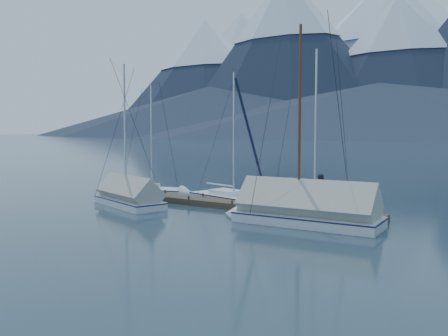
# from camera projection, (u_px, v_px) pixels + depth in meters

# --- Properties ---
(ground) EXTENTS (1000.00, 1000.00, 0.00)m
(ground) POSITION_uv_depth(u_px,v_px,m) (203.00, 212.00, 25.22)
(ground) COLOR #172734
(ground) RESTS_ON ground
(dock) EXTENTS (18.00, 1.50, 0.54)m
(dock) POSITION_uv_depth(u_px,v_px,m) (224.00, 205.00, 26.86)
(dock) COLOR #382D23
(dock) RESTS_ON ground
(mooring_posts) EXTENTS (15.12, 1.52, 0.35)m
(mooring_posts) POSITION_uv_depth(u_px,v_px,m) (217.00, 200.00, 27.12)
(mooring_posts) COLOR #382D23
(mooring_posts) RESTS_ON ground
(sailboat_open_left) EXTENTS (6.38, 3.19, 8.12)m
(sailboat_open_left) POSITION_uv_depth(u_px,v_px,m) (158.00, 192.00, 32.21)
(sailboat_open_left) COLOR silver
(sailboat_open_left) RESTS_ON ground
(sailboat_open_mid) EXTENTS (6.70, 3.36, 8.53)m
(sailboat_open_mid) POSITION_uv_depth(u_px,v_px,m) (239.00, 201.00, 28.16)
(sailboat_open_mid) COLOR white
(sailboat_open_mid) RESTS_ON ground
(sailboat_open_right) EXTENTS (7.49, 3.15, 9.71)m
(sailboat_open_right) POSITION_uv_depth(u_px,v_px,m) (323.00, 204.00, 26.73)
(sailboat_open_right) COLOR white
(sailboat_open_right) RESTS_ON ground
(sailboat_covered_near) EXTENTS (7.87, 3.35, 10.08)m
(sailboat_covered_near) POSITION_uv_depth(u_px,v_px,m) (295.00, 213.00, 22.00)
(sailboat_covered_near) COLOR silver
(sailboat_covered_near) RESTS_ON ground
(sailboat_covered_far) EXTENTS (6.60, 3.76, 8.87)m
(sailboat_covered_far) POSITION_uv_depth(u_px,v_px,m) (125.00, 198.00, 27.41)
(sailboat_covered_far) COLOR silver
(sailboat_covered_far) RESTS_ON ground
(person) EXTENTS (0.51, 0.70, 1.81)m
(person) POSITION_uv_depth(u_px,v_px,m) (322.00, 192.00, 23.58)
(person) COLOR black
(person) RESTS_ON dock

